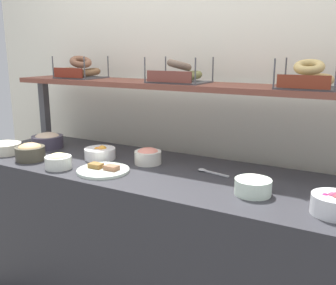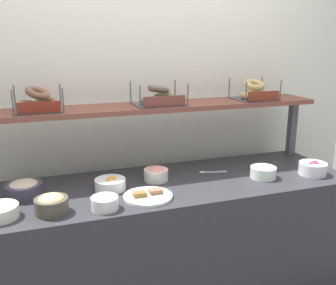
{
  "view_description": "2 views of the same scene",
  "coord_description": "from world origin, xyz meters",
  "px_view_note": "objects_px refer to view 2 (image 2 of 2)",
  "views": [
    {
      "loc": [
        1.02,
        -1.64,
        1.45
      ],
      "look_at": [
        0.08,
        0.03,
        0.99
      ],
      "focal_mm": 40.87,
      "sensor_mm": 36.0,
      "label": 1
    },
    {
      "loc": [
        -0.71,
        -2.01,
        1.67
      ],
      "look_at": [
        0.01,
        0.06,
        1.08
      ],
      "focal_mm": 40.61,
      "sensor_mm": 36.0,
      "label": 2
    }
  ],
  "objects_px": {
    "serving_plate_white": "(148,196)",
    "bagel_basket_poppy": "(158,97)",
    "bowl_fruit_salad": "(110,184)",
    "bagel_basket_sesame": "(254,92)",
    "bowl_lox_spread": "(156,173)",
    "bowl_hummus": "(51,204)",
    "bowl_egg_salad": "(105,201)",
    "serving_spoon_near_plate": "(209,172)",
    "bowl_beet_salad": "(313,168)",
    "bowl_cream_cheese": "(263,171)",
    "bowl_tuna_salad": "(24,189)",
    "bagel_basket_cinnamon_raisin": "(38,102)"
  },
  "relations": [
    {
      "from": "bowl_hummus",
      "to": "bagel_basket_sesame",
      "type": "height_order",
      "value": "bagel_basket_sesame"
    },
    {
      "from": "bowl_cream_cheese",
      "to": "serving_spoon_near_plate",
      "type": "relative_size",
      "value": 0.88
    },
    {
      "from": "bowl_hummus",
      "to": "bagel_basket_cinnamon_raisin",
      "type": "relative_size",
      "value": 0.6
    },
    {
      "from": "bowl_cream_cheese",
      "to": "bowl_hummus",
      "type": "xyz_separation_m",
      "value": [
        -1.26,
        -0.09,
        0.01
      ]
    },
    {
      "from": "bowl_tuna_salad",
      "to": "bowl_egg_salad",
      "type": "bearing_deg",
      "value": -37.3
    },
    {
      "from": "bowl_lox_spread",
      "to": "serving_spoon_near_plate",
      "type": "xyz_separation_m",
      "value": [
        0.36,
        0.01,
        -0.04
      ]
    },
    {
      "from": "serving_plate_white",
      "to": "bowl_egg_salad",
      "type": "bearing_deg",
      "value": -165.1
    },
    {
      "from": "bowl_hummus",
      "to": "serving_plate_white",
      "type": "bearing_deg",
      "value": 2.92
    },
    {
      "from": "bagel_basket_sesame",
      "to": "bowl_tuna_salad",
      "type": "bearing_deg",
      "value": -172.54
    },
    {
      "from": "bowl_egg_salad",
      "to": "serving_spoon_near_plate",
      "type": "bearing_deg",
      "value": 23.48
    },
    {
      "from": "bowl_lox_spread",
      "to": "bowl_hummus",
      "type": "xyz_separation_m",
      "value": [
        -0.62,
        -0.26,
        0.0
      ]
    },
    {
      "from": "serving_plate_white",
      "to": "bagel_basket_sesame",
      "type": "distance_m",
      "value": 1.09
    },
    {
      "from": "bagel_basket_sesame",
      "to": "bowl_hummus",
      "type": "bearing_deg",
      "value": -161.91
    },
    {
      "from": "bowl_tuna_salad",
      "to": "bagel_basket_poppy",
      "type": "bearing_deg",
      "value": 14.02
    },
    {
      "from": "serving_plate_white",
      "to": "bowl_cream_cheese",
      "type": "bearing_deg",
      "value": 4.95
    },
    {
      "from": "bowl_egg_salad",
      "to": "serving_spoon_near_plate",
      "type": "xyz_separation_m",
      "value": [
        0.72,
        0.31,
        -0.03
      ]
    },
    {
      "from": "bowl_cream_cheese",
      "to": "bagel_basket_cinnamon_raisin",
      "type": "xyz_separation_m",
      "value": [
        -1.28,
        0.38,
        0.44
      ]
    },
    {
      "from": "bowl_lox_spread",
      "to": "bowl_hummus",
      "type": "height_order",
      "value": "bowl_hummus"
    },
    {
      "from": "bowl_beet_salad",
      "to": "serving_spoon_near_plate",
      "type": "xyz_separation_m",
      "value": [
        -0.61,
        0.23,
        -0.03
      ]
    },
    {
      "from": "bowl_lox_spread",
      "to": "bagel_basket_poppy",
      "type": "height_order",
      "value": "bagel_basket_poppy"
    },
    {
      "from": "bowl_fruit_salad",
      "to": "bowl_beet_salad",
      "type": "bearing_deg",
      "value": -7.69
    },
    {
      "from": "bowl_beet_salad",
      "to": "bowl_hummus",
      "type": "relative_size",
      "value": 1.05
    },
    {
      "from": "bagel_basket_poppy",
      "to": "bowl_hummus",
      "type": "bearing_deg",
      "value": -146.63
    },
    {
      "from": "serving_plate_white",
      "to": "bowl_beet_salad",
      "type": "bearing_deg",
      "value": 0.75
    },
    {
      "from": "bowl_egg_salad",
      "to": "bowl_beet_salad",
      "type": "xyz_separation_m",
      "value": [
        1.34,
        0.08,
        0.0
      ]
    },
    {
      "from": "serving_spoon_near_plate",
      "to": "bagel_basket_cinnamon_raisin",
      "type": "xyz_separation_m",
      "value": [
        -1.0,
        0.2,
        0.47
      ]
    },
    {
      "from": "bowl_egg_salad",
      "to": "serving_spoon_near_plate",
      "type": "relative_size",
      "value": 0.77
    },
    {
      "from": "serving_spoon_near_plate",
      "to": "bowl_lox_spread",
      "type": "bearing_deg",
      "value": -178.27
    },
    {
      "from": "bowl_hummus",
      "to": "bagel_basket_sesame",
      "type": "relative_size",
      "value": 0.6
    },
    {
      "from": "bagel_basket_cinnamon_raisin",
      "to": "bagel_basket_sesame",
      "type": "relative_size",
      "value": 0.99
    },
    {
      "from": "bowl_lox_spread",
      "to": "serving_plate_white",
      "type": "relative_size",
      "value": 0.55
    },
    {
      "from": "bowl_tuna_salad",
      "to": "bowl_hummus",
      "type": "height_order",
      "value": "bowl_hummus"
    },
    {
      "from": "bowl_lox_spread",
      "to": "bagel_basket_poppy",
      "type": "bearing_deg",
      "value": 67.64
    },
    {
      "from": "bowl_egg_salad",
      "to": "serving_plate_white",
      "type": "relative_size",
      "value": 0.52
    },
    {
      "from": "bowl_lox_spread",
      "to": "bagel_basket_poppy",
      "type": "xyz_separation_m",
      "value": [
        0.08,
        0.2,
        0.43
      ]
    },
    {
      "from": "bowl_hummus",
      "to": "serving_plate_white",
      "type": "xyz_separation_m",
      "value": [
        0.5,
        0.03,
        -0.04
      ]
    },
    {
      "from": "bowl_fruit_salad",
      "to": "bagel_basket_sesame",
      "type": "relative_size",
      "value": 0.64
    },
    {
      "from": "bowl_tuna_salad",
      "to": "bagel_basket_cinnamon_raisin",
      "type": "bearing_deg",
      "value": 62.83
    },
    {
      "from": "bowl_lox_spread",
      "to": "bowl_cream_cheese",
      "type": "xyz_separation_m",
      "value": [
        0.64,
        -0.17,
        -0.0
      ]
    },
    {
      "from": "bowl_lox_spread",
      "to": "bowl_beet_salad",
      "type": "height_order",
      "value": "bowl_lox_spread"
    },
    {
      "from": "serving_plate_white",
      "to": "bagel_basket_sesame",
      "type": "xyz_separation_m",
      "value": [
        0.89,
        0.43,
        0.47
      ]
    },
    {
      "from": "serving_plate_white",
      "to": "serving_spoon_near_plate",
      "type": "bearing_deg",
      "value": 27.52
    },
    {
      "from": "serving_plate_white",
      "to": "bagel_basket_poppy",
      "type": "distance_m",
      "value": 0.67
    },
    {
      "from": "bowl_cream_cheese",
      "to": "bowl_beet_salad",
      "type": "distance_m",
      "value": 0.33
    },
    {
      "from": "bowl_egg_salad",
      "to": "bagel_basket_sesame",
      "type": "bearing_deg",
      "value": 23.51
    },
    {
      "from": "bowl_egg_salad",
      "to": "bagel_basket_cinnamon_raisin",
      "type": "relative_size",
      "value": 0.51
    },
    {
      "from": "bowl_fruit_salad",
      "to": "bowl_lox_spread",
      "type": "bearing_deg",
      "value": 10.41
    },
    {
      "from": "bowl_hummus",
      "to": "bowl_cream_cheese",
      "type": "bearing_deg",
      "value": 4.15
    },
    {
      "from": "bowl_fruit_salad",
      "to": "bagel_basket_poppy",
      "type": "bearing_deg",
      "value": 34.23
    },
    {
      "from": "bowl_hummus",
      "to": "bagel_basket_poppy",
      "type": "height_order",
      "value": "bagel_basket_poppy"
    }
  ]
}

